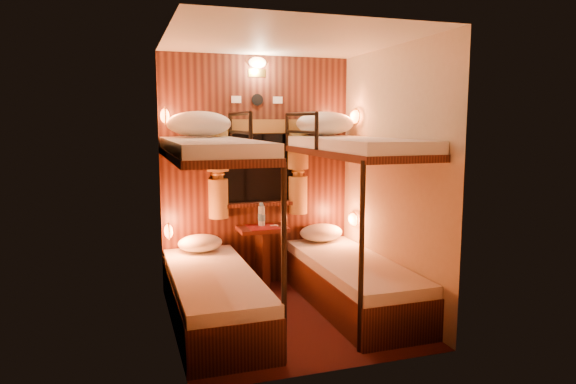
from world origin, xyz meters
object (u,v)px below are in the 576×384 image
object	(u,v)px
bottle_right	(262,217)
bunk_right	(352,248)
table	(263,249)
bunk_left	(213,260)
bottle_left	(261,216)

from	to	relation	value
bottle_right	bunk_right	bearing A→B (deg)	-52.64
bunk_right	bottle_right	bearing A→B (deg)	127.36
table	bunk_right	bearing A→B (deg)	-50.33
bunk_left	bottle_right	xyz separation A→B (m)	(0.66, 0.83, 0.19)
table	bottle_left	xyz separation A→B (m)	(0.01, 0.06, 0.34)
bunk_left	bunk_right	xyz separation A→B (m)	(1.30, 0.00, 0.00)
bottle_left	bottle_right	xyz separation A→B (m)	(0.01, -0.01, -0.01)
table	bottle_right	xyz separation A→B (m)	(0.01, 0.05, 0.33)
table	bottle_right	size ratio (longest dim) A/B	2.89
bunk_left	bottle_left	bearing A→B (deg)	52.08
bunk_right	bottle_right	xyz separation A→B (m)	(-0.64, 0.83, 0.19)
bunk_right	bottle_right	distance (m)	1.07
table	bottle_left	world-z (taller)	bottle_left
bunk_right	table	bearing A→B (deg)	129.67
bunk_right	bottle_left	distance (m)	1.07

